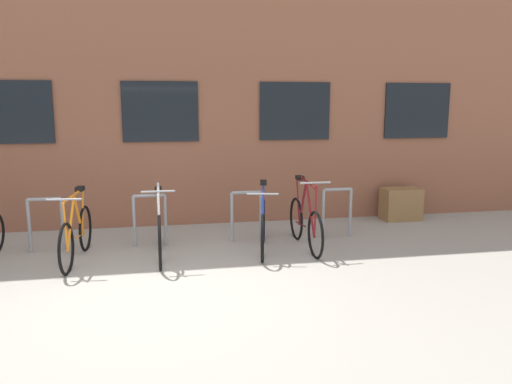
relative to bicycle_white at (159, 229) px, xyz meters
name	(u,v)px	position (x,y,z in m)	size (l,w,h in m)	color
ground_plane	(167,290)	(0.07, -1.37, -0.40)	(42.00, 42.00, 0.00)	#9E998E
storefront_building	(159,67)	(0.07, 5.42, 2.62)	(28.00, 7.23, 6.04)	brown
bike_rack	(150,215)	(-0.14, 0.53, 0.09)	(6.52, 0.05, 0.82)	gray
bicycle_white	(159,229)	(0.00, 0.00, 0.00)	(0.44, 1.83, 1.07)	black
bicycle_blue	(263,225)	(1.52, 0.03, -0.02)	(0.53, 1.70, 1.02)	black
bicycle_orange	(76,234)	(-1.14, 0.00, -0.02)	(0.44, 1.76, 1.01)	black
bicycle_maroon	(305,222)	(2.18, 0.04, -0.01)	(0.44, 1.73, 1.11)	black
planter_box	(401,204)	(4.46, 1.48, -0.10)	(0.70, 0.44, 0.60)	olive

